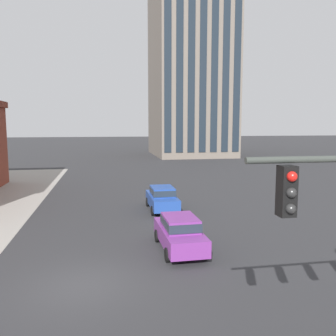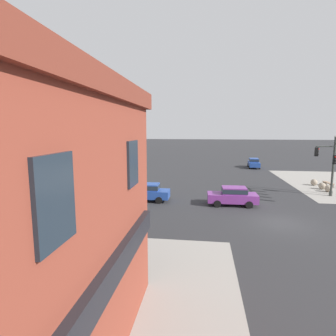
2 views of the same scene
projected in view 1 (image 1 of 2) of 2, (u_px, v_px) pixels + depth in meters
The scene contains 3 objects.
ground_plane at pixel (84, 285), 13.32m from camera, with size 320.00×320.00×0.00m, color #2D2D30.
car_main_northbound_far at pixel (180, 232), 16.90m from camera, with size 1.96×4.43×1.68m.
car_parked_curb at pixel (162, 197), 24.81m from camera, with size 1.91×4.41×1.68m.
Camera 1 is at (0.87, -13.04, 6.00)m, focal length 37.98 mm.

